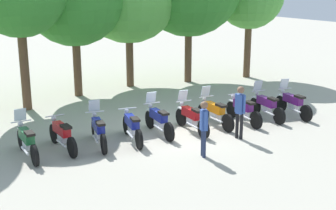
# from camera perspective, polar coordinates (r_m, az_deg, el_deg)

# --- Properties ---
(ground_plane) EXTENTS (80.00, 80.00, 0.00)m
(ground_plane) POSITION_cam_1_polar(r_m,az_deg,el_deg) (16.16, 0.97, -3.47)
(ground_plane) COLOR #ADA899
(motorcycle_0) EXTENTS (0.62, 2.19, 1.37)m
(motorcycle_0) POSITION_cam_1_polar(r_m,az_deg,el_deg) (14.53, -16.88, -4.19)
(motorcycle_0) COLOR black
(motorcycle_0) RESTS_ON ground_plane
(motorcycle_1) EXTENTS (0.62, 2.19, 0.99)m
(motorcycle_1) POSITION_cam_1_polar(r_m,az_deg,el_deg) (14.86, -12.83, -3.53)
(motorcycle_1) COLOR black
(motorcycle_1) RESTS_ON ground_plane
(motorcycle_2) EXTENTS (0.80, 2.15, 1.37)m
(motorcycle_2) POSITION_cam_1_polar(r_m,az_deg,el_deg) (15.02, -8.51, -3.04)
(motorcycle_2) COLOR black
(motorcycle_2) RESTS_ON ground_plane
(motorcycle_3) EXTENTS (0.79, 2.15, 0.99)m
(motorcycle_3) POSITION_cam_1_polar(r_m,az_deg,el_deg) (15.29, -4.42, -2.63)
(motorcycle_3) COLOR black
(motorcycle_3) RESTS_ON ground_plane
(motorcycle_4) EXTENTS (0.66, 2.19, 1.37)m
(motorcycle_4) POSITION_cam_1_polar(r_m,az_deg,el_deg) (15.92, -1.17, -1.81)
(motorcycle_4) COLOR black
(motorcycle_4) RESTS_ON ground_plane
(motorcycle_5) EXTENTS (0.63, 2.19, 1.37)m
(motorcycle_5) POSITION_cam_1_polar(r_m,az_deg,el_deg) (16.21, 2.86, -1.51)
(motorcycle_5) COLOR black
(motorcycle_5) RESTS_ON ground_plane
(motorcycle_6) EXTENTS (0.62, 2.19, 1.37)m
(motorcycle_6) POSITION_cam_1_polar(r_m,az_deg,el_deg) (16.91, 5.71, -0.85)
(motorcycle_6) COLOR black
(motorcycle_6) RESTS_ON ground_plane
(motorcycle_7) EXTENTS (0.67, 2.18, 0.99)m
(motorcycle_7) POSITION_cam_1_polar(r_m,az_deg,el_deg) (17.39, 9.18, -0.57)
(motorcycle_7) COLOR black
(motorcycle_7) RESTS_ON ground_plane
(motorcycle_8) EXTENTS (0.70, 2.18, 1.37)m
(motorcycle_8) POSITION_cam_1_polar(r_m,az_deg,el_deg) (18.08, 11.93, -0.05)
(motorcycle_8) COLOR black
(motorcycle_8) RESTS_ON ground_plane
(motorcycle_9) EXTENTS (0.73, 2.17, 1.37)m
(motorcycle_9) POSITION_cam_1_polar(r_m,az_deg,el_deg) (18.66, 15.00, 0.23)
(motorcycle_9) COLOR black
(motorcycle_9) RESTS_ON ground_plane
(person_0) EXTENTS (0.29, 0.40, 1.71)m
(person_0) POSITION_cam_1_polar(r_m,az_deg,el_deg) (13.83, 4.40, -2.40)
(person_0) COLOR #232D4C
(person_0) RESTS_ON ground_plane
(person_1) EXTENTS (0.29, 0.41, 1.79)m
(person_1) POSITION_cam_1_polar(r_m,az_deg,el_deg) (15.51, 8.79, -0.36)
(person_1) COLOR black
(person_1) RESTS_ON ground_plane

